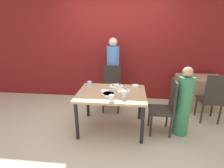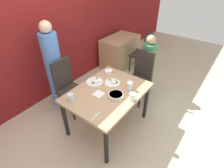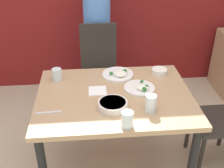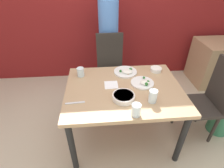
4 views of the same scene
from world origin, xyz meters
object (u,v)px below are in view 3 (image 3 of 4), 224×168
(person_adult, at_px, (97,40))
(glass_water_tall, at_px, (151,103))
(bowl_curry, at_px, (113,105))
(plate_rice_adult, at_px, (140,88))
(chair_adult_spot, at_px, (99,70))

(person_adult, xyz_separation_m, glass_water_tall, (0.31, -1.34, 0.05))
(bowl_curry, relative_size, plate_rice_adult, 0.87)
(plate_rice_adult, bearing_deg, chair_adult_spot, 111.51)
(plate_rice_adult, bearing_deg, bowl_curry, -136.49)
(chair_adult_spot, distance_m, plate_rice_adult, 0.83)
(person_adult, distance_m, bowl_curry, 1.28)
(chair_adult_spot, xyz_separation_m, person_adult, (0.00, 0.31, 0.22))
(chair_adult_spot, bearing_deg, plate_rice_adult, -68.49)
(chair_adult_spot, xyz_separation_m, glass_water_tall, (0.31, -1.04, 0.26))
(chair_adult_spot, height_order, glass_water_tall, chair_adult_spot)
(bowl_curry, height_order, glass_water_tall, glass_water_tall)
(chair_adult_spot, bearing_deg, person_adult, 90.00)
(bowl_curry, bearing_deg, person_adult, 92.32)
(chair_adult_spot, xyz_separation_m, plate_rice_adult, (0.29, -0.74, 0.22))
(plate_rice_adult, xyz_separation_m, glass_water_tall, (0.02, -0.29, 0.05))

